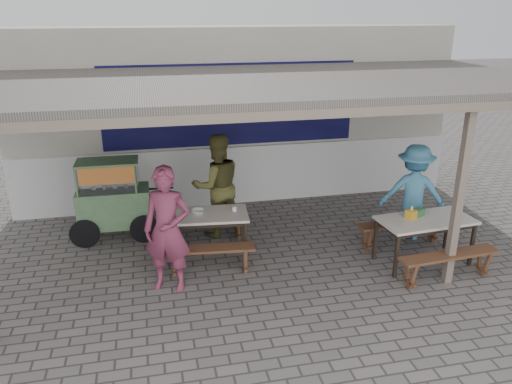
{
  "coord_description": "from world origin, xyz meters",
  "views": [
    {
      "loc": [
        -1.84,
        -6.66,
        3.82
      ],
      "look_at": [
        -0.16,
        0.9,
        0.97
      ],
      "focal_mm": 35.0,
      "sensor_mm": 36.0,
      "label": 1
    }
  ],
  "objects_px": {
    "bench_left_wall": "(208,222)",
    "patron_wall_side": "(217,186)",
    "table_right": "(426,223)",
    "bench_left_street": "(210,254)",
    "vendor_cart": "(112,197)",
    "bench_right_wall": "(401,227)",
    "condiment_jar": "(234,209)",
    "bench_right_street": "(449,260)",
    "condiment_bowl": "(198,211)",
    "patron_street_side": "(167,230)",
    "donation_box": "(418,212)",
    "patron_right_table": "(413,192)",
    "table_left": "(208,218)",
    "tissue_box": "(411,214)"
  },
  "relations": [
    {
      "from": "bench_left_wall",
      "to": "patron_wall_side",
      "type": "relative_size",
      "value": 0.75
    },
    {
      "from": "table_right",
      "to": "patron_wall_side",
      "type": "height_order",
      "value": "patron_wall_side"
    },
    {
      "from": "bench_left_street",
      "to": "vendor_cart",
      "type": "relative_size",
      "value": 0.78
    },
    {
      "from": "bench_right_wall",
      "to": "vendor_cart",
      "type": "xyz_separation_m",
      "value": [
        -4.77,
        1.39,
        0.43
      ]
    },
    {
      "from": "table_right",
      "to": "condiment_jar",
      "type": "relative_size",
      "value": 19.34
    },
    {
      "from": "bench_left_street",
      "to": "bench_right_street",
      "type": "height_order",
      "value": "same"
    },
    {
      "from": "condiment_bowl",
      "to": "patron_street_side",
      "type": "bearing_deg",
      "value": -119.52
    },
    {
      "from": "bench_left_street",
      "to": "vendor_cart",
      "type": "xyz_separation_m",
      "value": [
        -1.46,
        1.68,
        0.43
      ]
    },
    {
      "from": "patron_wall_side",
      "to": "condiment_jar",
      "type": "distance_m",
      "value": 0.82
    },
    {
      "from": "bench_left_street",
      "to": "patron_wall_side",
      "type": "distance_m",
      "value": 1.57
    },
    {
      "from": "donation_box",
      "to": "patron_street_side",
      "type": "bearing_deg",
      "value": -179.24
    },
    {
      "from": "bench_right_street",
      "to": "patron_street_side",
      "type": "xyz_separation_m",
      "value": [
        -4.02,
        0.71,
        0.58
      ]
    },
    {
      "from": "patron_street_side",
      "to": "donation_box",
      "type": "height_order",
      "value": "patron_street_side"
    },
    {
      "from": "bench_right_wall",
      "to": "condiment_jar",
      "type": "relative_size",
      "value": 20.13
    },
    {
      "from": "table_right",
      "to": "condiment_bowl",
      "type": "xyz_separation_m",
      "value": [
        -3.44,
        1.01,
        0.1
      ]
    },
    {
      "from": "vendor_cart",
      "to": "donation_box",
      "type": "height_order",
      "value": "vendor_cart"
    },
    {
      "from": "vendor_cart",
      "to": "patron_right_table",
      "type": "bearing_deg",
      "value": -11.66
    },
    {
      "from": "bench_left_street",
      "to": "patron_wall_side",
      "type": "height_order",
      "value": "patron_wall_side"
    },
    {
      "from": "bench_left_wall",
      "to": "patron_right_table",
      "type": "distance_m",
      "value": 3.59
    },
    {
      "from": "condiment_jar",
      "to": "condiment_bowl",
      "type": "relative_size",
      "value": 0.38
    },
    {
      "from": "bench_left_wall",
      "to": "condiment_jar",
      "type": "relative_size",
      "value": 17.59
    },
    {
      "from": "patron_street_side",
      "to": "donation_box",
      "type": "xyz_separation_m",
      "value": [
        3.9,
        0.05,
        -0.11
      ]
    },
    {
      "from": "table_left",
      "to": "table_right",
      "type": "relative_size",
      "value": 0.87
    },
    {
      "from": "bench_right_wall",
      "to": "patron_right_table",
      "type": "distance_m",
      "value": 0.65
    },
    {
      "from": "patron_right_table",
      "to": "tissue_box",
      "type": "relative_size",
      "value": 12.5
    },
    {
      "from": "bench_left_wall",
      "to": "table_right",
      "type": "relative_size",
      "value": 0.91
    },
    {
      "from": "tissue_box",
      "to": "table_left",
      "type": "bearing_deg",
      "value": 164.25
    },
    {
      "from": "bench_right_wall",
      "to": "patron_right_table",
      "type": "xyz_separation_m",
      "value": [
        0.31,
        0.26,
        0.51
      ]
    },
    {
      "from": "bench_right_wall",
      "to": "tissue_box",
      "type": "bearing_deg",
      "value": -112.15
    },
    {
      "from": "table_left",
      "to": "patron_wall_side",
      "type": "height_order",
      "value": "patron_wall_side"
    },
    {
      "from": "table_left",
      "to": "table_right",
      "type": "xyz_separation_m",
      "value": [
        3.29,
        -0.94,
        0.0
      ]
    },
    {
      "from": "patron_street_side",
      "to": "condiment_bowl",
      "type": "xyz_separation_m",
      "value": [
        0.53,
        0.93,
        -0.14
      ]
    },
    {
      "from": "table_right",
      "to": "bench_right_street",
      "type": "bearing_deg",
      "value": -90.0
    },
    {
      "from": "bench_left_street",
      "to": "condiment_jar",
      "type": "distance_m",
      "value": 0.92
    },
    {
      "from": "bench_left_wall",
      "to": "table_right",
      "type": "height_order",
      "value": "table_right"
    },
    {
      "from": "patron_street_side",
      "to": "bench_right_street",
      "type": "bearing_deg",
      "value": 10.83
    },
    {
      "from": "bench_right_wall",
      "to": "bench_left_street",
      "type": "bearing_deg",
      "value": -179.81
    },
    {
      "from": "bench_right_wall",
      "to": "condiment_jar",
      "type": "xyz_separation_m",
      "value": [
        -2.81,
        0.34,
        0.45
      ]
    },
    {
      "from": "vendor_cart",
      "to": "table_right",
      "type": "bearing_deg",
      "value": -21.84
    },
    {
      "from": "table_right",
      "to": "condiment_bowl",
      "type": "distance_m",
      "value": 3.59
    },
    {
      "from": "table_right",
      "to": "patron_right_table",
      "type": "relative_size",
      "value": 0.9
    },
    {
      "from": "bench_right_street",
      "to": "patron_wall_side",
      "type": "distance_m",
      "value": 3.93
    },
    {
      "from": "table_left",
      "to": "bench_right_wall",
      "type": "height_order",
      "value": "table_left"
    },
    {
      "from": "bench_left_street",
      "to": "bench_left_wall",
      "type": "xyz_separation_m",
      "value": [
        0.12,
        1.2,
        0.0
      ]
    },
    {
      "from": "table_left",
      "to": "bench_right_wall",
      "type": "bearing_deg",
      "value": 0.17
    },
    {
      "from": "table_right",
      "to": "patron_street_side",
      "type": "height_order",
      "value": "patron_street_side"
    },
    {
      "from": "patron_wall_side",
      "to": "tissue_box",
      "type": "height_order",
      "value": "patron_wall_side"
    },
    {
      "from": "condiment_bowl",
      "to": "patron_wall_side",
      "type": "bearing_deg",
      "value": 60.52
    },
    {
      "from": "vendor_cart",
      "to": "donation_box",
      "type": "bearing_deg",
      "value": -20.77
    },
    {
      "from": "patron_street_side",
      "to": "condiment_bowl",
      "type": "distance_m",
      "value": 1.08
    }
  ]
}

